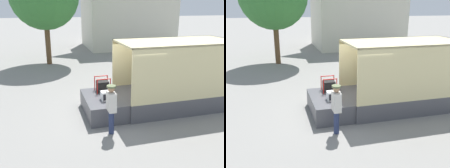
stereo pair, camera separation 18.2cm
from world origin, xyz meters
The scene contains 6 objects.
ground_plane centered at (0.00, 0.00, 0.00)m, with size 160.00×160.00×0.00m, color gray.
box_truck centered at (4.10, 0.00, 0.86)m, with size 6.89×2.43×2.71m.
tailgate_deck centered at (-0.71, 0.00, 0.34)m, with size 1.42×2.31×0.69m, color #4C4C51.
microwave centered at (-0.63, -0.35, 0.85)m, with size 0.48×0.34×0.33m.
portable_generator centered at (-0.56, 0.63, 0.91)m, with size 0.58×0.52×0.60m.
worker_person centered at (-0.83, -1.62, 1.01)m, with size 0.30×0.44×1.66m.
Camera 2 is at (-2.64, -8.77, 4.05)m, focal length 40.00 mm.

